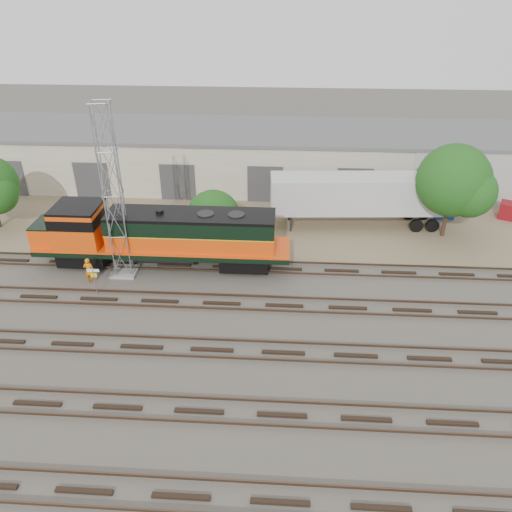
# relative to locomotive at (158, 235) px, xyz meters

# --- Properties ---
(ground) EXTENTS (140.00, 140.00, 0.00)m
(ground) POSITION_rel_locomotive_xyz_m (4.97, -6.00, -2.46)
(ground) COLOR #47423A
(ground) RESTS_ON ground
(dirt_strip) EXTENTS (80.00, 16.00, 0.02)m
(dirt_strip) POSITION_rel_locomotive_xyz_m (4.97, 9.00, -2.45)
(dirt_strip) COLOR #726047
(dirt_strip) RESTS_ON ground
(tracks) EXTENTS (80.00, 20.40, 0.28)m
(tracks) POSITION_rel_locomotive_xyz_m (4.97, -9.00, -2.38)
(tracks) COLOR black
(tracks) RESTS_ON ground
(warehouse) EXTENTS (58.40, 10.40, 5.30)m
(warehouse) POSITION_rel_locomotive_xyz_m (5.01, 16.98, 0.19)
(warehouse) COLOR beige
(warehouse) RESTS_ON ground
(locomotive) EXTENTS (17.92, 3.14, 4.31)m
(locomotive) POSITION_rel_locomotive_xyz_m (0.00, 0.00, 0.00)
(locomotive) COLOR black
(locomotive) RESTS_ON tracks
(signal_tower) EXTENTS (1.74, 1.74, 11.83)m
(signal_tower) POSITION_rel_locomotive_xyz_m (-2.31, -1.12, 3.30)
(signal_tower) COLOR gray
(signal_tower) RESTS_ON ground
(sign_post) EXTENTS (0.81, 0.06, 1.97)m
(sign_post) POSITION_rel_locomotive_xyz_m (-3.35, -3.87, -1.08)
(sign_post) COLOR gray
(sign_post) RESTS_ON ground
(worker) EXTENTS (0.71, 0.49, 1.87)m
(worker) POSITION_rel_locomotive_xyz_m (-4.27, -2.46, -1.52)
(worker) COLOR orange
(worker) RESTS_ON ground
(semi_trailer) EXTENTS (14.13, 3.70, 4.30)m
(semi_trailer) POSITION_rel_locomotive_xyz_m (14.96, 7.54, 0.24)
(semi_trailer) COLOR beige
(semi_trailer) RESTS_ON ground
(dumpster_blue) EXTENTS (1.62, 1.52, 1.50)m
(dumpster_blue) POSITION_rel_locomotive_xyz_m (22.47, 9.74, -1.71)
(dumpster_blue) COLOR navy
(dumpster_blue) RESTS_ON ground
(dumpster_red) EXTENTS (1.94, 1.89, 1.40)m
(dumpster_red) POSITION_rel_locomotive_xyz_m (27.96, 9.75, -1.76)
(dumpster_red) COLOR maroon
(dumpster_red) RESTS_ON ground
(tree_mid) EXTENTS (4.44, 4.22, 4.22)m
(tree_mid) POSITION_rel_locomotive_xyz_m (3.49, 4.37, -0.71)
(tree_mid) COLOR #382619
(tree_mid) RESTS_ON ground
(tree_east) EXTENTS (5.83, 5.55, 7.49)m
(tree_east) POSITION_rel_locomotive_xyz_m (21.80, 5.84, 2.11)
(tree_east) COLOR #382619
(tree_east) RESTS_ON ground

